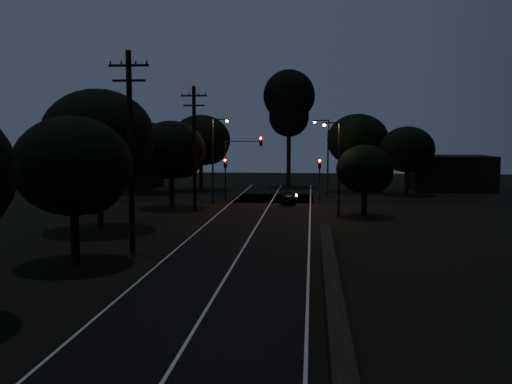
{
  "coord_description": "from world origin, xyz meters",
  "views": [
    {
      "loc": [
        3.87,
        -15.31,
        6.55
      ],
      "look_at": [
        0.0,
        24.0,
        2.5
      ],
      "focal_mm": 40.0,
      "sensor_mm": 36.0,
      "label": 1
    }
  ],
  "objects_px": {
    "signal_left": "(225,172)",
    "streetlight_b": "(326,152)",
    "streetlight_a": "(215,154)",
    "signal_mast": "(242,156)",
    "car": "(289,197)",
    "tall_pine": "(289,103)",
    "signal_right": "(319,172)",
    "streetlight_c": "(337,162)",
    "utility_pole_far": "(194,146)",
    "utility_pole_mid": "(130,149)"
  },
  "relations": [
    {
      "from": "utility_pole_far",
      "to": "tall_pine",
      "type": "xyz_separation_m",
      "value": [
        7.0,
        23.0,
        4.85
      ]
    },
    {
      "from": "utility_pole_mid",
      "to": "streetlight_c",
      "type": "xyz_separation_m",
      "value": [
        11.83,
        15.0,
        -1.39
      ]
    },
    {
      "from": "signal_left",
      "to": "streetlight_c",
      "type": "relative_size",
      "value": 0.55
    },
    {
      "from": "tall_pine",
      "to": "signal_left",
      "type": "bearing_deg",
      "value": -110.46
    },
    {
      "from": "signal_left",
      "to": "car",
      "type": "xyz_separation_m",
      "value": [
        6.35,
        -2.03,
        -2.23
      ]
    },
    {
      "from": "utility_pole_far",
      "to": "car",
      "type": "distance_m",
      "value": 10.93
    },
    {
      "from": "signal_mast",
      "to": "streetlight_a",
      "type": "xyz_separation_m",
      "value": [
        -2.39,
        -1.99,
        0.3
      ]
    },
    {
      "from": "signal_left",
      "to": "signal_mast",
      "type": "height_order",
      "value": "signal_mast"
    },
    {
      "from": "streetlight_a",
      "to": "car",
      "type": "xyz_separation_m",
      "value": [
        7.06,
        -0.04,
        -4.03
      ]
    },
    {
      "from": "streetlight_a",
      "to": "utility_pole_far",
      "type": "bearing_deg",
      "value": -96.59
    },
    {
      "from": "utility_pole_mid",
      "to": "utility_pole_far",
      "type": "xyz_separation_m",
      "value": [
        0.0,
        17.0,
        -0.25
      ]
    },
    {
      "from": "tall_pine",
      "to": "signal_mast",
      "type": "xyz_separation_m",
      "value": [
        -3.91,
        -15.01,
        -5.99
      ]
    },
    {
      "from": "signal_mast",
      "to": "utility_pole_mid",
      "type": "bearing_deg",
      "value": -97.04
    },
    {
      "from": "streetlight_a",
      "to": "streetlight_c",
      "type": "relative_size",
      "value": 1.07
    },
    {
      "from": "signal_right",
      "to": "streetlight_c",
      "type": "bearing_deg",
      "value": -82.98
    },
    {
      "from": "utility_pole_far",
      "to": "streetlight_c",
      "type": "relative_size",
      "value": 1.4
    },
    {
      "from": "signal_mast",
      "to": "car",
      "type": "height_order",
      "value": "signal_mast"
    },
    {
      "from": "utility_pole_mid",
      "to": "streetlight_b",
      "type": "relative_size",
      "value": 1.38
    },
    {
      "from": "utility_pole_far",
      "to": "car",
      "type": "relative_size",
      "value": 2.96
    },
    {
      "from": "utility_pole_far",
      "to": "signal_right",
      "type": "height_order",
      "value": "utility_pole_far"
    },
    {
      "from": "tall_pine",
      "to": "signal_left",
      "type": "distance_m",
      "value": 17.69
    },
    {
      "from": "signal_left",
      "to": "streetlight_b",
      "type": "distance_m",
      "value": 10.84
    },
    {
      "from": "signal_left",
      "to": "streetlight_a",
      "type": "xyz_separation_m",
      "value": [
        -0.71,
        -1.99,
        1.8
      ]
    },
    {
      "from": "signal_right",
      "to": "car",
      "type": "xyz_separation_m",
      "value": [
        -2.85,
        -2.03,
        -2.23
      ]
    },
    {
      "from": "signal_left",
      "to": "signal_right",
      "type": "relative_size",
      "value": 1.0
    },
    {
      "from": "signal_right",
      "to": "streetlight_b",
      "type": "relative_size",
      "value": 0.51
    },
    {
      "from": "streetlight_c",
      "to": "streetlight_a",
      "type": "bearing_deg",
      "value": 144.31
    },
    {
      "from": "utility_pole_mid",
      "to": "streetlight_c",
      "type": "bearing_deg",
      "value": 51.74
    },
    {
      "from": "signal_right",
      "to": "streetlight_c",
      "type": "height_order",
      "value": "streetlight_c"
    },
    {
      "from": "signal_right",
      "to": "streetlight_c",
      "type": "xyz_separation_m",
      "value": [
        1.23,
        -9.99,
        1.51
      ]
    },
    {
      "from": "signal_right",
      "to": "signal_left",
      "type": "bearing_deg",
      "value": 180.0
    },
    {
      "from": "utility_pole_mid",
      "to": "signal_mast",
      "type": "bearing_deg",
      "value": 82.96
    },
    {
      "from": "signal_left",
      "to": "streetlight_b",
      "type": "xyz_separation_m",
      "value": [
        9.91,
        4.01,
        1.8
      ]
    },
    {
      "from": "streetlight_a",
      "to": "tall_pine",
      "type": "bearing_deg",
      "value": 69.64
    },
    {
      "from": "signal_right",
      "to": "car",
      "type": "height_order",
      "value": "signal_right"
    },
    {
      "from": "streetlight_c",
      "to": "signal_left",
      "type": "bearing_deg",
      "value": 136.24
    },
    {
      "from": "streetlight_b",
      "to": "streetlight_c",
      "type": "xyz_separation_m",
      "value": [
        0.52,
        -14.0,
        -0.29
      ]
    },
    {
      "from": "tall_pine",
      "to": "streetlight_b",
      "type": "distance_m",
      "value": 13.12
    },
    {
      "from": "streetlight_a",
      "to": "streetlight_c",
      "type": "xyz_separation_m",
      "value": [
        11.14,
        -8.0,
        -0.29
      ]
    },
    {
      "from": "tall_pine",
      "to": "streetlight_a",
      "type": "bearing_deg",
      "value": -110.36
    },
    {
      "from": "car",
      "to": "streetlight_b",
      "type": "bearing_deg",
      "value": -119.08
    },
    {
      "from": "streetlight_a",
      "to": "streetlight_b",
      "type": "bearing_deg",
      "value": 29.48
    },
    {
      "from": "tall_pine",
      "to": "car",
      "type": "distance_m",
      "value": 19.64
    },
    {
      "from": "utility_pole_mid",
      "to": "utility_pole_far",
      "type": "bearing_deg",
      "value": 90.0
    },
    {
      "from": "car",
      "to": "signal_mast",
      "type": "bearing_deg",
      "value": -22.14
    },
    {
      "from": "signal_mast",
      "to": "streetlight_c",
      "type": "distance_m",
      "value": 13.28
    },
    {
      "from": "streetlight_c",
      "to": "streetlight_b",
      "type": "bearing_deg",
      "value": 92.14
    },
    {
      "from": "signal_mast",
      "to": "car",
      "type": "relative_size",
      "value": 1.76
    },
    {
      "from": "streetlight_a",
      "to": "car",
      "type": "relative_size",
      "value": 2.25
    },
    {
      "from": "tall_pine",
      "to": "streetlight_c",
      "type": "bearing_deg",
      "value": -79.07
    }
  ]
}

